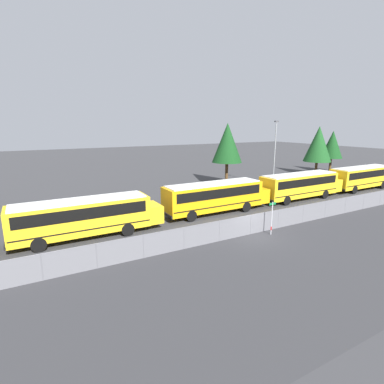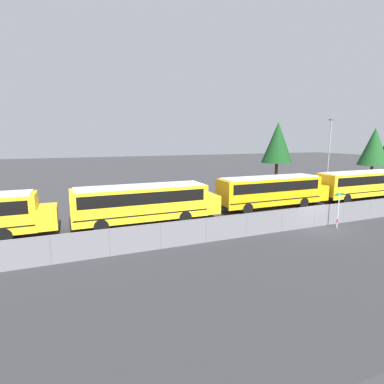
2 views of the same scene
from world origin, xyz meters
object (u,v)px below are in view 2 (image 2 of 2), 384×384
Objects in this scene: school_bus_1 at (144,201)px; school_bus_2 at (272,189)px; tree_1 at (374,147)px; light_pole at (329,151)px; school_bus_3 at (361,183)px; tree_2 at (278,143)px; street_sign at (338,209)px.

school_bus_1 is 1.00× the size of school_bus_2.
school_bus_2 is at bearing -158.89° from tree_1.
light_pole reaches higher than school_bus_2.
school_bus_2 is at bearing 179.21° from school_bus_3.
school_bus_1 is 1.30× the size of tree_2.
tree_1 is (41.41, 11.77, 3.56)m from school_bus_1.
school_bus_2 is 11.99m from school_bus_3.
school_bus_1 is 12.69m from school_bus_2.
street_sign is at bearing -26.59° from school_bus_1.
school_bus_2 is 7.34m from street_sign.
school_bus_1 is 4.25× the size of street_sign.
light_pole is 6.83m from tree_2.
school_bus_1 is at bearing -151.13° from tree_2.
light_pole is at bearing 15.71° from school_bus_1.
light_pole is (27.16, 7.64, 3.16)m from school_bus_1.
tree_2 is (9.61, 11.60, 4.27)m from school_bus_2.
light_pole reaches higher than street_sign.
tree_1 reaches higher than school_bus_1.
light_pole is at bearing 25.66° from school_bus_2.
tree_1 is (28.74, 11.09, 3.56)m from school_bus_2.
school_bus_1 is 1.37× the size of tree_1.
school_bus_1 and school_bus_3 have the same top height.
street_sign is at bearing -85.56° from school_bus_2.
tree_2 reaches higher than school_bus_1.
school_bus_3 is 1.37× the size of tree_1.
tree_1 is at bearing 33.90° from school_bus_3.
school_bus_2 is 1.00× the size of school_bus_3.
tree_1 is 19.16m from tree_2.
tree_2 is at bearing 136.46° from light_pole.
tree_1 is at bearing 33.15° from street_sign.
school_bus_1 is 24.66m from school_bus_3.
school_bus_2 is at bearing -154.34° from light_pole.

